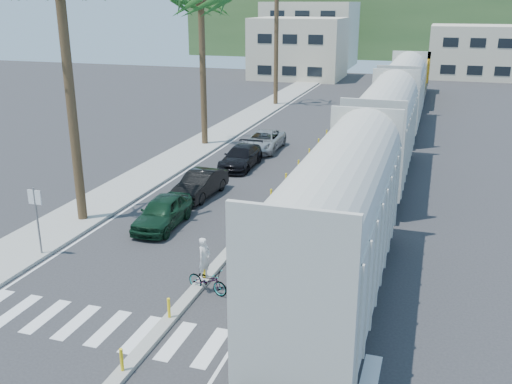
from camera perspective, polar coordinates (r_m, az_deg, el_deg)
ground at (r=20.35m, az=-7.38°, el=-11.30°), size 140.00×140.00×0.00m
sidewalk at (r=45.12m, az=-3.89°, el=5.69°), size 3.00×90.00×0.15m
rails at (r=45.10m, az=13.81°, el=5.13°), size 1.56×100.00×0.06m
median at (r=38.01m, az=5.31°, el=3.22°), size 0.45×60.00×0.85m
crosswalk at (r=18.83m, az=-10.01°, el=-14.10°), size 14.00×2.20×0.01m
lane_markings at (r=43.26m, az=4.00°, el=5.03°), size 9.42×90.00×0.01m
freight_train at (r=39.11m, az=13.48°, el=7.47°), size 3.00×60.94×5.85m
street_sign at (r=24.75m, az=-21.11°, el=-1.86°), size 0.60×0.08×3.00m
buildings at (r=88.86m, az=8.80°, el=14.64°), size 38.00×27.00×10.00m
hillside at (r=116.22m, az=14.46°, el=15.96°), size 80.00×20.00×12.00m
car_lead at (r=27.00m, az=-9.33°, el=-1.98°), size 2.10×4.40×1.45m
car_second at (r=30.90m, az=-5.60°, el=0.80°), size 2.04×4.47×1.41m
car_third at (r=36.28m, az=-1.52°, el=3.52°), size 2.02×4.71×1.35m
car_rear at (r=40.52m, az=0.76°, el=5.14°), size 2.44×5.05×1.39m
cyclist at (r=20.90m, az=-4.93°, el=-8.31°), size 1.46×2.01×2.11m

